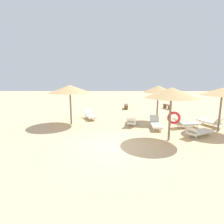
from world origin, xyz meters
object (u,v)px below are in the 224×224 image
bench_0 (167,106)px  parasol_1 (171,93)px  lounger_1 (198,131)px  lounger_5 (186,123)px  lounger_2 (90,115)px  lounger_0 (210,122)px  parasol_3 (158,89)px  lounger_3 (131,121)px  parasol_0 (222,92)px  lounger_6 (156,124)px  bench_1 (126,106)px  parasol_2 (70,89)px

bench_0 → parasol_1: bearing=-106.1°
lounger_1 → lounger_5: bearing=88.8°
lounger_2 → parasol_1: bearing=-46.2°
lounger_5 → lounger_1: bearing=-91.2°
lounger_5 → bench_0: bearing=82.4°
lounger_0 → lounger_5: lounger_0 is taller
bench_0 → lounger_2: bearing=-147.1°
parasol_3 → parasol_1: bearing=-95.3°
parasol_3 → lounger_3: parasol_3 is taller
parasol_0 → parasol_1: 4.09m
lounger_1 → bench_0: bearing=83.6°
lounger_2 → bench_0: (8.07, 5.22, 0.02)m
parasol_1 → lounger_6: 3.34m
lounger_0 → lounger_5: size_ratio=0.99×
parasol_1 → lounger_2: (-5.05, 5.27, -2.29)m
lounger_6 → bench_1: lounger_6 is taller
lounger_3 → bench_0: (4.77, 7.20, 0.03)m
parasol_0 → lounger_2: parasol_0 is taller
parasol_2 → lounger_1: bearing=-19.4°
parasol_2 → lounger_0: bearing=-2.3°
parasol_0 → bench_0: 9.08m
lounger_5 → bench_1: bearing=114.6°
parasol_2 → parasol_0: bearing=-10.0°
lounger_0 → lounger_6: (-4.09, -0.63, -0.00)m
lounger_5 → bench_1: 8.65m
bench_0 → bench_1: bearing=-179.1°
lounger_5 → lounger_3: bearing=168.6°
lounger_3 → lounger_5: (3.70, -0.75, -0.00)m
parasol_0 → bench_1: parasol_0 is taller
parasol_1 → parasol_3: parasol_1 is taller
lounger_0 → lounger_2: 9.24m
parasol_0 → lounger_1: bearing=-148.7°
lounger_6 → lounger_3: bearing=151.4°
parasol_2 → lounger_3: bearing=-2.3°
bench_0 → bench_1: size_ratio=1.02×
parasol_2 → bench_1: size_ratio=2.03×
parasol_2 → lounger_2: bearing=56.7°
lounger_0 → parasol_0: bearing=-98.9°
lounger_0 → parasol_2: bearing=177.7°
lounger_1 → lounger_5: (0.04, 1.93, -0.00)m
parasol_0 → bench_1: 10.45m
lounger_1 → lounger_6: size_ratio=1.03×
parasol_1 → parasol_2: size_ratio=0.95×
parasol_0 → lounger_1: size_ratio=1.43×
parasol_2 → lounger_6: bearing=-9.8°
parasol_0 → parasol_1: parasol_1 is taller
parasol_1 → parasol_0: bearing=24.7°
parasol_0 → parasol_3: size_ratio=0.99×
lounger_5 → bench_1: (-3.60, 7.87, 0.03)m
lounger_0 → lounger_5: 2.04m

